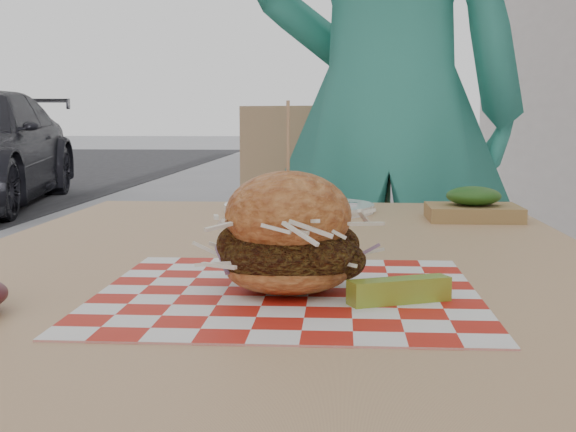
% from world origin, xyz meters
% --- Properties ---
extents(diner, '(0.71, 0.49, 1.88)m').
position_xyz_m(diner, '(0.40, 0.82, 0.94)').
color(diner, teal).
rests_on(diner, ground).
extents(patio_table, '(0.80, 1.20, 0.75)m').
position_xyz_m(patio_table, '(0.21, -0.15, 0.67)').
color(patio_table, tan).
rests_on(patio_table, ground).
extents(patio_chair, '(0.54, 0.55, 0.95)m').
position_xyz_m(patio_chair, '(0.25, 0.91, 0.55)').
color(patio_chair, tan).
rests_on(patio_chair, ground).
extents(paper_liner, '(0.36, 0.36, 0.00)m').
position_xyz_m(paper_liner, '(0.24, -0.39, 0.75)').
color(paper_liner, red).
rests_on(paper_liner, patio_table).
extents(sandwich, '(0.16, 0.16, 0.18)m').
position_xyz_m(sandwich, '(0.24, -0.39, 0.80)').
color(sandwich, '#BF7136').
rests_on(sandwich, paper_liner).
extents(pickle_spear, '(0.10, 0.06, 0.02)m').
position_xyz_m(pickle_spear, '(0.34, -0.43, 0.76)').
color(pickle_spear, olive).
rests_on(pickle_spear, paper_liner).
extents(place_setting, '(0.27, 0.27, 0.02)m').
position_xyz_m(place_setting, '(0.21, 0.29, 0.76)').
color(place_setting, white).
rests_on(place_setting, patio_table).
extents(kraft_tray, '(0.15, 0.12, 0.06)m').
position_xyz_m(kraft_tray, '(0.51, 0.19, 0.77)').
color(kraft_tray, olive).
rests_on(kraft_tray, patio_table).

